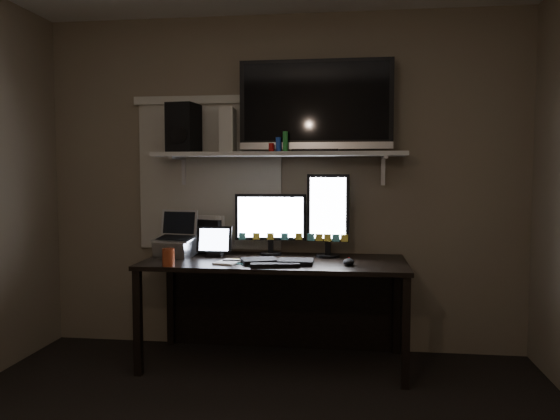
% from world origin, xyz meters
% --- Properties ---
extents(back_wall, '(3.60, 0.00, 3.60)m').
position_xyz_m(back_wall, '(0.00, 1.80, 1.25)').
color(back_wall, '#706250').
rests_on(back_wall, floor).
extents(window_blinds, '(1.10, 0.02, 1.10)m').
position_xyz_m(window_blinds, '(-0.55, 1.79, 1.30)').
color(window_blinds, beige).
rests_on(window_blinds, back_wall).
extents(desk, '(1.80, 0.75, 0.73)m').
position_xyz_m(desk, '(0.00, 1.55, 0.55)').
color(desk, black).
rests_on(desk, floor).
extents(wall_shelf, '(1.80, 0.35, 0.03)m').
position_xyz_m(wall_shelf, '(0.00, 1.62, 1.46)').
color(wall_shelf, beige).
rests_on(wall_shelf, back_wall).
extents(monitor_landscape, '(0.52, 0.09, 0.46)m').
position_xyz_m(monitor_landscape, '(-0.06, 1.66, 0.96)').
color(monitor_landscape, black).
rests_on(monitor_landscape, desk).
extents(monitor_portrait, '(0.31, 0.09, 0.60)m').
position_xyz_m(monitor_portrait, '(0.36, 1.61, 1.03)').
color(monitor_portrait, black).
rests_on(monitor_portrait, desk).
extents(keyboard, '(0.51, 0.28, 0.03)m').
position_xyz_m(keyboard, '(0.04, 1.29, 0.74)').
color(keyboard, black).
rests_on(keyboard, desk).
extents(mouse, '(0.08, 0.12, 0.04)m').
position_xyz_m(mouse, '(0.51, 1.29, 0.75)').
color(mouse, black).
rests_on(mouse, desk).
extents(notepad, '(0.19, 0.23, 0.01)m').
position_xyz_m(notepad, '(-0.29, 1.27, 0.74)').
color(notepad, silver).
rests_on(notepad, desk).
extents(tablet, '(0.25, 0.11, 0.22)m').
position_xyz_m(tablet, '(-0.45, 1.52, 0.84)').
color(tablet, black).
rests_on(tablet, desk).
extents(file_sorter, '(0.23, 0.16, 0.27)m').
position_xyz_m(file_sorter, '(-0.53, 1.68, 0.87)').
color(file_sorter, black).
rests_on(file_sorter, desk).
extents(laptop, '(0.32, 0.28, 0.32)m').
position_xyz_m(laptop, '(-0.73, 1.48, 0.89)').
color(laptop, silver).
rests_on(laptop, desk).
extents(cup, '(0.10, 0.10, 0.12)m').
position_xyz_m(cup, '(-0.65, 1.10, 0.79)').
color(cup, maroon).
rests_on(cup, desk).
extents(sticky_notes, '(0.37, 0.30, 0.00)m').
position_xyz_m(sticky_notes, '(-0.16, 1.31, 0.73)').
color(sticky_notes, gold).
rests_on(sticky_notes, desk).
extents(tv, '(1.09, 0.20, 0.66)m').
position_xyz_m(tv, '(0.26, 1.66, 1.81)').
color(tv, black).
rests_on(tv, wall_shelf).
extents(game_console, '(0.11, 0.27, 0.32)m').
position_xyz_m(game_console, '(-0.37, 1.65, 1.64)').
color(game_console, '#B9B8A7').
rests_on(game_console, wall_shelf).
extents(speaker, '(0.22, 0.25, 0.35)m').
position_xyz_m(speaker, '(-0.69, 1.60, 1.66)').
color(speaker, black).
rests_on(speaker, wall_shelf).
extents(bottles, '(0.23, 0.10, 0.15)m').
position_xyz_m(bottles, '(0.01, 1.56, 1.55)').
color(bottles, '#A50F0C').
rests_on(bottles, wall_shelf).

